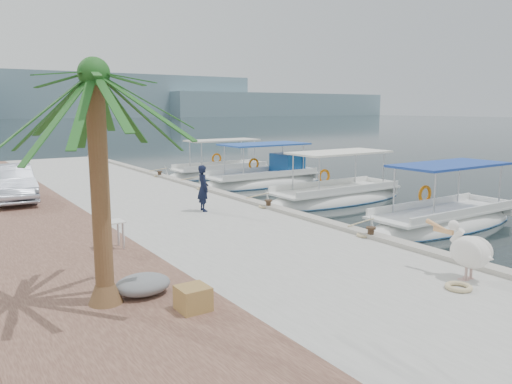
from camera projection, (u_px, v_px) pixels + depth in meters
ground at (302, 229)px, 17.17m from camera, size 400.00×400.00×0.00m
concrete_quay at (162, 208)px, 19.59m from camera, size 6.00×40.00×0.50m
quay_curb at (223, 193)px, 21.05m from camera, size 0.44×40.00×0.12m
cobblestone_strip at (24, 224)px, 16.85m from camera, size 4.00×40.00×0.50m
distant_hills at (40, 99)px, 197.39m from camera, size 330.00×60.00×18.00m
fishing_caique_b at (443, 224)px, 17.38m from camera, size 7.31×2.21×2.83m
fishing_caique_c at (335, 199)px, 22.08m from camera, size 7.59×2.35×2.83m
fishing_caique_d at (263, 181)px, 27.02m from camera, size 7.75×2.59×2.83m
fishing_caique_e at (220, 175)px, 30.19m from camera, size 7.27×2.05×2.83m
mooring_bollards at (268, 203)px, 18.09m from camera, size 0.28×20.28×0.33m
pelican at (468, 251)px, 10.60m from camera, size 0.56×1.56×1.22m
fisherman at (203, 188)px, 17.58m from camera, size 0.48×0.65×1.64m
date_palm at (94, 75)px, 8.69m from camera, size 4.60×4.60×5.13m
parked_car at (11, 183)px, 19.51m from camera, size 1.69×4.39×1.43m
wooden_crate at (193, 298)px, 9.03m from camera, size 0.55×0.55×0.44m
tarp_bundle at (143, 285)px, 9.79m from camera, size 1.10×0.90×0.40m
folding_table at (113, 229)px, 12.92m from camera, size 0.55×0.55×0.73m
rope_coil at (459, 287)px, 10.08m from camera, size 0.54×0.54×0.10m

